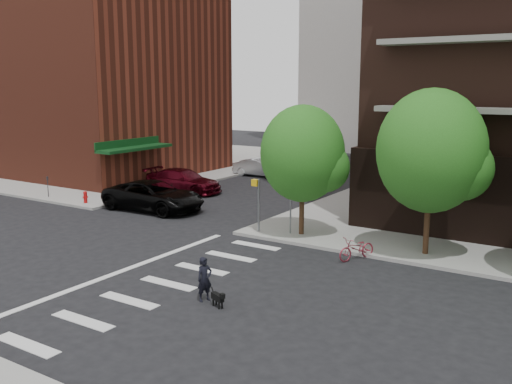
{
  "coord_description": "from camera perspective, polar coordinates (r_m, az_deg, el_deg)",
  "views": [
    {
      "loc": [
        16.59,
        -15.13,
        7.28
      ],
      "look_at": [
        3.0,
        6.0,
        2.5
      ],
      "focal_mm": 40.0,
      "sensor_mm": 36.0,
      "label": 1
    }
  ],
  "objects": [
    {
      "name": "parked_car_silver",
      "position": [
        45.5,
        0.36,
        2.46
      ],
      "size": [
        1.67,
        4.35,
        1.41
      ],
      "primitive_type": "imported",
      "rotation": [
        0.0,
        0.0,
        1.61
      ],
      "color": "#AAAFB3",
      "rests_on": "ground"
    },
    {
      "name": "crosswalk",
      "position": [
        22.11,
        -10.31,
        -8.62
      ],
      "size": [
        3.85,
        13.0,
        0.01
      ],
      "color": "silver",
      "rests_on": "ground"
    },
    {
      "name": "tree_a",
      "position": [
        26.97,
        4.68,
        3.85
      ],
      "size": [
        4.0,
        4.0,
        5.9
      ],
      "color": "#301E11",
      "rests_on": "sidewalk_ne"
    },
    {
      "name": "fire_hydrant",
      "position": [
        36.12,
        -16.7,
        -0.42
      ],
      "size": [
        0.24,
        0.24,
        0.73
      ],
      "color": "#A50C0C",
      "rests_on": "sidewalk_nw"
    },
    {
      "name": "dog",
      "position": [
        19.14,
        -3.81,
        -10.46
      ],
      "size": [
        0.67,
        0.39,
        0.56
      ],
      "rotation": [
        0.0,
        0.0,
        -0.38
      ],
      "color": "black",
      "rests_on": "ground"
    },
    {
      "name": "midrise_nw",
      "position": [
        50.94,
        -17.06,
        13.54
      ],
      "size": [
        21.4,
        15.5,
        20.0
      ],
      "color": "maroon",
      "rests_on": "sidewalk_nw"
    },
    {
      "name": "scooter",
      "position": [
        24.34,
        10.05,
        -5.58
      ],
      "size": [
        1.37,
        1.99,
        0.99
      ],
      "primitive_type": "imported",
      "rotation": [
        0.0,
        0.0,
        -0.42
      ],
      "color": "#9B2F40",
      "rests_on": "ground"
    },
    {
      "name": "parked_car_maroon",
      "position": [
        39.0,
        -7.29,
        1.11
      ],
      "size": [
        2.7,
        5.67,
        1.6
      ],
      "primitive_type": "imported",
      "rotation": [
        0.0,
        0.0,
        1.66
      ],
      "color": "#40060F",
      "rests_on": "ground"
    },
    {
      "name": "ground",
      "position": [
        23.6,
        -14.27,
        -7.54
      ],
      "size": [
        120.0,
        120.0,
        0.0
      ],
      "primitive_type": "plane",
      "color": "black",
      "rests_on": "ground"
    },
    {
      "name": "sidewalk_nw",
      "position": [
        56.86,
        -13.92,
        3.17
      ],
      "size": [
        31.0,
        33.0,
        0.15
      ],
      "primitive_type": "cube",
      "color": "gray",
      "rests_on": "ground"
    },
    {
      "name": "parking_meter",
      "position": [
        38.75,
        -20.11,
        0.72
      ],
      "size": [
        0.1,
        0.08,
        1.32
      ],
      "color": "black",
      "rests_on": "sidewalk_nw"
    },
    {
      "name": "dog_walker",
      "position": [
        19.6,
        -5.16,
        -8.67
      ],
      "size": [
        0.66,
        0.55,
        1.54
      ],
      "primitive_type": "imported",
      "rotation": [
        0.0,
        0.0,
        1.19
      ],
      "color": "black",
      "rests_on": "ground"
    },
    {
      "name": "pedestrian_signal",
      "position": [
        27.65,
        0.96,
        -0.55
      ],
      "size": [
        2.18,
        0.67,
        2.6
      ],
      "color": "slate",
      "rests_on": "sidewalk_ne"
    },
    {
      "name": "tree_b",
      "position": [
        24.68,
        17.1,
        3.94
      ],
      "size": [
        4.5,
        4.5,
        6.65
      ],
      "color": "#301E11",
      "rests_on": "sidewalk_ne"
    },
    {
      "name": "parked_car_black",
      "position": [
        33.68,
        -10.19,
        -0.38
      ],
      "size": [
        3.07,
        6.3,
        1.73
      ],
      "primitive_type": "imported",
      "rotation": [
        0.0,
        0.0,
        1.6
      ],
      "color": "black",
      "rests_on": "ground"
    }
  ]
}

